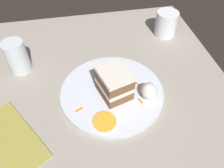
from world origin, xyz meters
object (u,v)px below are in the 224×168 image
at_px(cream_dollop, 149,91).
at_px(coffee_mug, 166,23).
at_px(menu_card, 1,144).
at_px(drinking_glass, 18,59).
at_px(cake_slice, 114,83).
at_px(orange_garnish, 105,121).
at_px(plate, 112,92).

relative_size(cream_dollop, coffee_mug, 0.54).
bearing_deg(menu_card, drinking_glass, -128.83).
xyz_separation_m(cake_slice, cream_dollop, (-0.03, -0.09, -0.02)).
xyz_separation_m(drinking_glass, menu_card, (-0.26, 0.03, -0.04)).
bearing_deg(drinking_glass, orange_garnish, -138.18).
distance_m(cake_slice, drinking_glass, 0.32).
bearing_deg(cream_dollop, coffee_mug, -28.35).
bearing_deg(plate, drinking_glass, 59.83).
relative_size(plate, cream_dollop, 6.12).
bearing_deg(cream_dollop, cake_slice, 72.31).
distance_m(orange_garnish, drinking_glass, 0.34).
distance_m(cake_slice, cream_dollop, 0.10).
bearing_deg(coffee_mug, cream_dollop, 151.65).
height_order(cream_dollop, coffee_mug, coffee_mug).
bearing_deg(menu_card, cake_slice, 165.62).
bearing_deg(orange_garnish, cream_dollop, -65.35).
bearing_deg(coffee_mug, orange_garnish, 140.46).
bearing_deg(drinking_glass, cake_slice, -121.18).
relative_size(plate, drinking_glass, 2.81).
height_order(cream_dollop, orange_garnish, cream_dollop).
distance_m(cream_dollop, drinking_glass, 0.41).
bearing_deg(cream_dollop, orange_garnish, 114.65).
height_order(cake_slice, coffee_mug, cake_slice).
bearing_deg(orange_garnish, plate, -21.23).
bearing_deg(cream_dollop, plate, 68.32).
bearing_deg(drinking_glass, cream_dollop, -118.04).
height_order(drinking_glass, coffee_mug, drinking_glass).
height_order(cake_slice, orange_garnish, cake_slice).
distance_m(cream_dollop, coffee_mug, 0.33).
bearing_deg(coffee_mug, menu_card, 123.55).
height_order(coffee_mug, menu_card, coffee_mug).
bearing_deg(plate, cream_dollop, -111.68).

